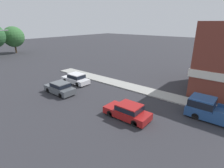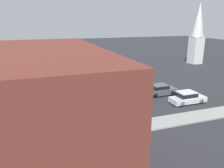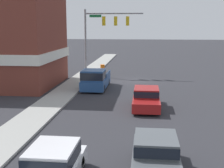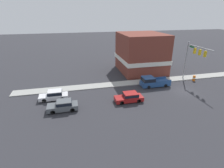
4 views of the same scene
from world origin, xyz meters
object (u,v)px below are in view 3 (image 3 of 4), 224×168
car_second_ahead (156,155)px  construction_barrel (103,69)px  car_lead (146,98)px  car_oncoming (52,167)px  pickup_truck_parked (95,79)px

car_second_ahead → construction_barrel: size_ratio=3.84×
car_lead → construction_barrel: 16.71m
car_oncoming → pickup_truck_parked: (1.30, -17.84, 0.17)m
car_lead → construction_barrel: bearing=-71.1°
construction_barrel → car_oncoming: bearing=94.1°
construction_barrel → pickup_truck_parked: bearing=93.9°
car_second_ahead → pickup_truck_parked: bearing=-72.6°
car_oncoming → pickup_truck_parked: bearing=94.2°
pickup_truck_parked → car_lead: bearing=127.5°
pickup_truck_parked → construction_barrel: 9.65m
car_oncoming → pickup_truck_parked: pickup_truck_parked is taller
car_lead → pickup_truck_parked: 7.80m
car_second_ahead → pickup_truck_parked: (5.13, -16.35, 0.18)m
car_lead → pickup_truck_parked: pickup_truck_parked is taller
car_second_ahead → pickup_truck_parked: size_ratio=0.78×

